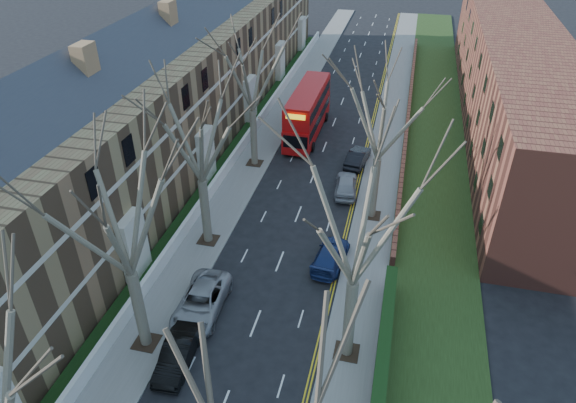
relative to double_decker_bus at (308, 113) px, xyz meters
The scene contains 17 objects.
pavement_left 5.62m from the double_decker_bus, 136.63° to the left, with size 3.00×102.00×0.12m, color slate.
pavement_right 9.27m from the double_decker_bus, 23.11° to the left, with size 3.00×102.00×0.12m, color slate.
terrace_left 12.64m from the double_decker_bus, 158.54° to the right, with size 9.70×78.00×13.60m.
flats_right 21.28m from the double_decker_bus, 20.88° to the left, with size 13.97×54.00×10.00m.
front_wall_left 7.21m from the double_decker_bus, 140.28° to the right, with size 0.30×78.00×1.00m.
grass_verge_right 13.42m from the double_decker_bus, 15.44° to the left, with size 6.00×102.00×0.06m.
tree_left_mid 30.54m from the double_decker_bus, 96.64° to the right, with size 10.50×10.50×14.71m.
tree_left_far 20.94m from the double_decker_bus, 100.00° to the right, with size 10.15×10.15×14.22m.
tree_left_dist 10.95m from the double_decker_bus, 114.67° to the right, with size 10.50×10.50×14.71m.
tree_right_mid 29.50m from the double_decker_bus, 73.83° to the right, with size 10.50×10.50×14.71m.
tree_right_far 17.11m from the double_decker_bus, 59.40° to the right, with size 10.15×10.15×14.22m.
double_decker_bus is the anchor object (origin of this frame).
car_left_mid 30.37m from the double_decker_bus, 91.99° to the right, with size 1.54×4.40×1.45m, color black.
car_left_far 26.32m from the double_decker_bus, 92.74° to the right, with size 2.58×5.60×1.56m, color #95959A.
car_right_near 20.72m from the double_decker_bus, 73.86° to the right, with size 1.94×4.77×1.38m, color navy.
car_right_mid 11.81m from the double_decker_bus, 62.11° to the right, with size 1.81×4.49×1.53m, color gray.
car_right_far 7.99m from the double_decker_bus, 41.84° to the right, with size 1.55×4.44×1.46m, color black.
Camera 1 is at (7.05, -11.90, 23.30)m, focal length 32.00 mm.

